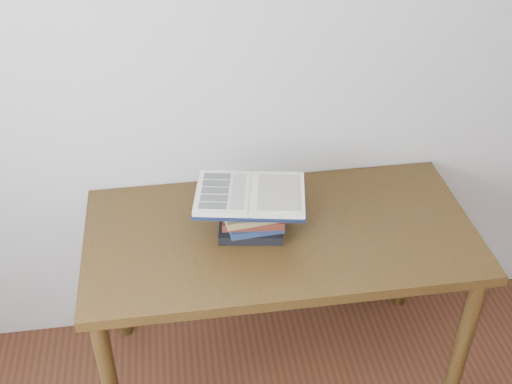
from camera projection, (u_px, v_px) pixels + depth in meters
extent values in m
cube|color=beige|center=(297.00, 55.00, 2.38)|extent=(3.50, 0.04, 2.60)
cube|color=#442E11|center=(280.00, 234.00, 2.39)|extent=(1.44, 0.72, 0.04)
cylinder|color=#442E11|center=(462.00, 346.00, 2.45)|extent=(0.06, 0.06, 0.73)
cylinder|color=#442E11|center=(116.00, 273.00, 2.78)|extent=(0.06, 0.06, 0.73)
cylinder|color=#442E11|center=(409.00, 244.00, 2.94)|extent=(0.06, 0.06, 0.73)
cube|color=black|center=(251.00, 229.00, 2.36)|extent=(0.25, 0.19, 0.03)
cube|color=#172347|center=(254.00, 221.00, 2.34)|extent=(0.20, 0.16, 0.03)
cube|color=#5E2517|center=(252.00, 214.00, 2.33)|extent=(0.24, 0.18, 0.03)
cube|color=tan|center=(250.00, 210.00, 2.30)|extent=(0.22, 0.18, 0.03)
cube|color=#172347|center=(254.00, 200.00, 2.31)|extent=(0.26, 0.19, 0.03)
cube|color=black|center=(250.00, 197.00, 2.29)|extent=(0.44, 0.34, 0.01)
cube|color=beige|center=(223.00, 193.00, 2.29)|extent=(0.23, 0.29, 0.02)
cube|color=beige|center=(278.00, 194.00, 2.28)|extent=(0.23, 0.29, 0.02)
cylinder|color=beige|center=(250.00, 194.00, 2.29)|extent=(0.06, 0.26, 0.01)
cube|color=black|center=(217.00, 176.00, 2.36)|extent=(0.10, 0.05, 0.00)
cube|color=black|center=(216.00, 183.00, 2.32)|extent=(0.10, 0.05, 0.00)
cube|color=black|center=(215.00, 190.00, 2.28)|extent=(0.10, 0.05, 0.00)
cube|color=black|center=(214.00, 198.00, 2.25)|extent=(0.10, 0.05, 0.00)
cube|color=black|center=(213.00, 206.00, 2.21)|extent=(0.10, 0.05, 0.00)
cube|color=beige|center=(238.00, 191.00, 2.28)|extent=(0.09, 0.22, 0.00)
cube|color=beige|center=(279.00, 192.00, 2.28)|extent=(0.19, 0.24, 0.00)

